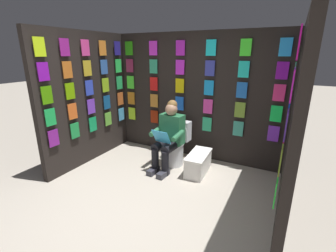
% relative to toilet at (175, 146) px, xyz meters
% --- Properties ---
extents(ground_plane, '(30.00, 30.00, 0.00)m').
position_rel_toilet_xyz_m(ground_plane, '(-0.16, 1.57, -0.33)').
color(ground_plane, '#B2A899').
extents(display_wall_back, '(3.32, 0.14, 2.31)m').
position_rel_toilet_xyz_m(display_wall_back, '(-0.16, -0.50, 0.83)').
color(display_wall_back, black).
rests_on(display_wall_back, ground).
extents(display_wall_left, '(0.14, 2.02, 2.31)m').
position_rel_toilet_xyz_m(display_wall_left, '(-1.82, 0.56, 0.83)').
color(display_wall_left, black).
rests_on(display_wall_left, ground).
extents(display_wall_right, '(0.14, 2.02, 2.31)m').
position_rel_toilet_xyz_m(display_wall_right, '(1.49, 0.56, 0.83)').
color(display_wall_right, black).
rests_on(display_wall_right, ground).
extents(toilet, '(0.42, 0.57, 0.77)m').
position_rel_toilet_xyz_m(toilet, '(0.00, 0.00, 0.00)').
color(toilet, white).
rests_on(toilet, ground).
extents(person_reading, '(0.55, 0.71, 1.19)m').
position_rel_toilet_xyz_m(person_reading, '(0.02, 0.23, 0.27)').
color(person_reading, '#286B42').
rests_on(person_reading, ground).
extents(comic_longbox_near, '(0.34, 0.69, 0.34)m').
position_rel_toilet_xyz_m(comic_longbox_near, '(-0.51, 0.15, -0.15)').
color(comic_longbox_near, white).
rests_on(comic_longbox_near, ground).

